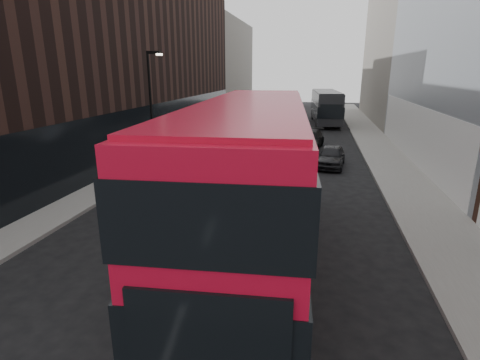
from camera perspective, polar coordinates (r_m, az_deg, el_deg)
The scene contains 12 objects.
sidewalk_right at distance 31.60m, azimuth 20.29°, elevation 4.64°, with size 3.00×80.00×0.15m, color slate.
sidewalk_left at distance 32.98m, azimuth -7.47°, elevation 5.97°, with size 2.00×80.00×0.15m, color slate.
building_modern_block at distance 28.37m, azimuth 32.20°, elevation 22.05°, with size 5.03×22.00×20.00m.
building_victorian at distance 50.57m, azimuth 22.85°, elevation 19.38°, with size 6.50×24.00×21.00m.
building_left_mid at distance 38.37m, azimuth -10.55°, elevation 17.68°, with size 5.00×24.00×14.00m, color black.
building_left_far at distance 59.37m, azimuth -2.31°, elevation 16.89°, with size 5.00×20.00×13.00m, color slate.
street_lamp at distance 26.08m, azimuth -13.33°, elevation 12.06°, with size 1.06×0.22×7.00m.
red_bus at distance 11.25m, azimuth 1.80°, elevation 0.32°, with size 3.85×12.84×5.11m.
grey_bus at distance 44.89m, azimuth 12.93°, elevation 10.90°, with size 3.57×11.63×3.70m.
car_a at distance 24.69m, azimuth 13.73°, elevation 3.58°, with size 1.61×3.99×1.36m, color black.
car_b at distance 28.57m, azimuth 8.09°, elevation 5.71°, with size 1.57×4.51×1.48m, color #97999F.
car_c at distance 30.13m, azimuth 10.44°, elevation 6.08°, with size 1.99×4.89×1.42m, color black.
Camera 1 is at (2.62, -5.66, 5.95)m, focal length 28.00 mm.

